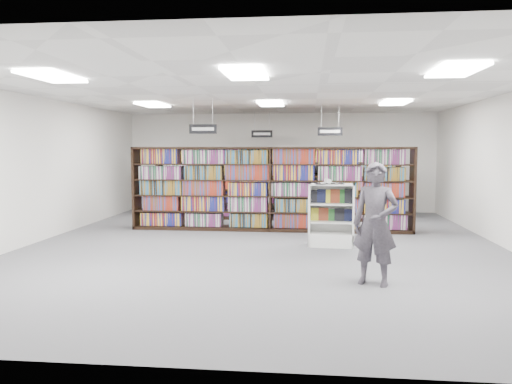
# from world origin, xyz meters

# --- Properties ---
(floor) EXTENTS (12.00, 12.00, 0.00)m
(floor) POSITION_xyz_m (0.00, 0.00, 0.00)
(floor) COLOR #59585E
(floor) RESTS_ON ground
(ceiling) EXTENTS (10.00, 12.00, 0.10)m
(ceiling) POSITION_xyz_m (0.00, 0.00, 3.20)
(ceiling) COLOR white
(ceiling) RESTS_ON wall_back
(wall_back) EXTENTS (10.00, 0.10, 3.20)m
(wall_back) POSITION_xyz_m (0.00, 6.00, 1.60)
(wall_back) COLOR white
(wall_back) RESTS_ON ground
(wall_front) EXTENTS (10.00, 0.10, 3.20)m
(wall_front) POSITION_xyz_m (0.00, -6.00, 1.60)
(wall_front) COLOR white
(wall_front) RESTS_ON ground
(wall_left) EXTENTS (0.10, 12.00, 3.20)m
(wall_left) POSITION_xyz_m (-5.00, 0.00, 1.60)
(wall_left) COLOR white
(wall_left) RESTS_ON ground
(bookshelf_row_near) EXTENTS (7.00, 0.60, 2.10)m
(bookshelf_row_near) POSITION_xyz_m (0.00, 2.00, 1.05)
(bookshelf_row_near) COLOR black
(bookshelf_row_near) RESTS_ON floor
(bookshelf_row_mid) EXTENTS (7.00, 0.60, 2.10)m
(bookshelf_row_mid) POSITION_xyz_m (0.00, 4.00, 1.05)
(bookshelf_row_mid) COLOR black
(bookshelf_row_mid) RESTS_ON floor
(bookshelf_row_far) EXTENTS (7.00, 0.60, 2.10)m
(bookshelf_row_far) POSITION_xyz_m (0.00, 5.70, 1.05)
(bookshelf_row_far) COLOR black
(bookshelf_row_far) RESTS_ON floor
(aisle_sign_left) EXTENTS (0.65, 0.02, 0.80)m
(aisle_sign_left) POSITION_xyz_m (-1.50, 1.00, 2.53)
(aisle_sign_left) COLOR #B2B2B7
(aisle_sign_left) RESTS_ON ceiling
(aisle_sign_right) EXTENTS (0.65, 0.02, 0.80)m
(aisle_sign_right) POSITION_xyz_m (1.50, 3.00, 2.53)
(aisle_sign_right) COLOR #B2B2B7
(aisle_sign_right) RESTS_ON ceiling
(aisle_sign_center) EXTENTS (0.65, 0.02, 0.80)m
(aisle_sign_center) POSITION_xyz_m (-0.50, 5.00, 2.53)
(aisle_sign_center) COLOR #B2B2B7
(aisle_sign_center) RESTS_ON ceiling
(troffer_front_left) EXTENTS (0.60, 1.20, 0.04)m
(troffer_front_left) POSITION_xyz_m (-3.00, -3.00, 3.16)
(troffer_front_left) COLOR white
(troffer_front_left) RESTS_ON ceiling
(troffer_front_center) EXTENTS (0.60, 1.20, 0.04)m
(troffer_front_center) POSITION_xyz_m (0.00, -3.00, 3.16)
(troffer_front_center) COLOR white
(troffer_front_center) RESTS_ON ceiling
(troffer_front_right) EXTENTS (0.60, 1.20, 0.04)m
(troffer_front_right) POSITION_xyz_m (3.00, -3.00, 3.16)
(troffer_front_right) COLOR white
(troffer_front_right) RESTS_ON ceiling
(troffer_back_left) EXTENTS (0.60, 1.20, 0.04)m
(troffer_back_left) POSITION_xyz_m (-3.00, 2.00, 3.16)
(troffer_back_left) COLOR white
(troffer_back_left) RESTS_ON ceiling
(troffer_back_center) EXTENTS (0.60, 1.20, 0.04)m
(troffer_back_center) POSITION_xyz_m (0.00, 2.00, 3.16)
(troffer_back_center) COLOR white
(troffer_back_center) RESTS_ON ceiling
(troffer_back_right) EXTENTS (0.60, 1.20, 0.04)m
(troffer_back_right) POSITION_xyz_m (3.00, 2.00, 3.16)
(troffer_back_right) COLOR white
(troffer_back_right) RESTS_ON ceiling
(endcap_display) EXTENTS (0.98, 0.54, 1.33)m
(endcap_display) POSITION_xyz_m (1.43, 0.12, 0.46)
(endcap_display) COLOR silver
(endcap_display) RESTS_ON floor
(open_book) EXTENTS (0.62, 0.41, 0.13)m
(open_book) POSITION_xyz_m (1.36, 0.02, 1.36)
(open_book) COLOR black
(open_book) RESTS_ON endcap_display
(shopper) EXTENTS (0.79, 0.66, 1.86)m
(shopper) POSITION_xyz_m (1.94, -2.86, 0.93)
(shopper) COLOR #4A444E
(shopper) RESTS_ON floor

